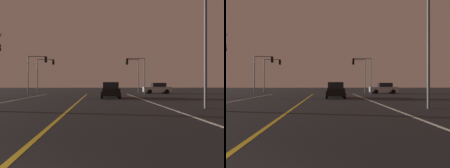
% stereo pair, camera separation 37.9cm
% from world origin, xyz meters
% --- Properties ---
extents(lane_edge_right, '(0.16, 39.38, 0.01)m').
position_xyz_m(lane_edge_right, '(6.00, 13.69, 0.00)').
color(lane_edge_right, silver).
rests_on(lane_edge_right, ground).
extents(lane_center_divider, '(0.16, 39.38, 0.01)m').
position_xyz_m(lane_center_divider, '(0.00, 13.69, 0.00)').
color(lane_center_divider, gold).
rests_on(lane_center_divider, ground).
extents(car_crossing_side, '(4.30, 2.02, 1.70)m').
position_xyz_m(car_crossing_side, '(11.07, 34.78, 0.82)').
color(car_crossing_side, black).
rests_on(car_crossing_side, ground).
extents(car_ahead_far, '(2.02, 4.30, 1.70)m').
position_xyz_m(car_ahead_far, '(2.97, 22.98, 0.82)').
color(car_ahead_far, black).
rests_on(car_ahead_far, ground).
extents(traffic_light_near_right, '(3.02, 0.36, 5.49)m').
position_xyz_m(traffic_light_near_right, '(7.43, 33.88, 4.07)').
color(traffic_light_near_right, '#4C4C51').
rests_on(traffic_light_near_right, ground).
extents(traffic_light_near_left, '(2.95, 0.36, 5.71)m').
position_xyz_m(traffic_light_near_left, '(-7.49, 33.88, 4.22)').
color(traffic_light_near_left, '#4C4C51').
rests_on(traffic_light_near_left, ground).
extents(traffic_light_far_right, '(2.36, 0.36, 5.89)m').
position_xyz_m(traffic_light_far_right, '(7.80, 39.38, 4.30)').
color(traffic_light_far_right, '#4C4C51').
rests_on(traffic_light_far_right, ground).
extents(traffic_light_far_left, '(3.03, 0.36, 5.83)m').
position_xyz_m(traffic_light_far_left, '(-7.46, 39.38, 4.30)').
color(traffic_light_far_left, '#4C4C51').
rests_on(traffic_light_far_left, ground).
extents(street_lamp_right_near, '(1.97, 0.44, 7.22)m').
position_xyz_m(street_lamp_right_near, '(7.79, 11.90, 4.63)').
color(street_lamp_right_near, '#4C4C51').
rests_on(street_lamp_right_near, ground).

